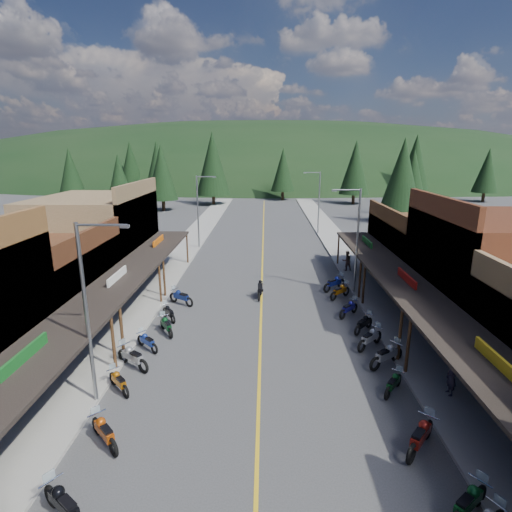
# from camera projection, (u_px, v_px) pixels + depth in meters

# --- Properties ---
(ground) EXTENTS (220.00, 220.00, 0.00)m
(ground) POSITION_uv_depth(u_px,v_px,m) (260.00, 341.00, 23.13)
(ground) COLOR #38383A
(ground) RESTS_ON ground
(centerline) EXTENTS (0.15, 90.00, 0.01)m
(centerline) POSITION_uv_depth(u_px,v_px,m) (263.00, 253.00, 42.44)
(centerline) COLOR gold
(centerline) RESTS_ON ground
(sidewalk_west) EXTENTS (3.40, 94.00, 0.15)m
(sidewalk_west) POSITION_uv_depth(u_px,v_px,m) (181.00, 252.00, 42.61)
(sidewalk_west) COLOR gray
(sidewalk_west) RESTS_ON ground
(sidewalk_east) EXTENTS (3.40, 94.00, 0.15)m
(sidewalk_east) POSITION_uv_depth(u_px,v_px,m) (345.00, 253.00, 42.23)
(sidewalk_east) COLOR gray
(sidewalk_east) RESTS_ON ground
(shop_west_2) EXTENTS (10.90, 9.00, 6.20)m
(shop_west_2) POSITION_uv_depth(u_px,v_px,m) (37.00, 288.00, 24.42)
(shop_west_2) COLOR #3F2111
(shop_west_2) RESTS_ON ground
(shop_west_3) EXTENTS (10.90, 10.20, 8.20)m
(shop_west_3) POSITION_uv_depth(u_px,v_px,m) (98.00, 238.00, 33.43)
(shop_west_3) COLOR brown
(shop_west_3) RESTS_ON ground
(shop_east_2) EXTENTS (10.90, 9.00, 8.20)m
(shop_east_2) POSITION_uv_depth(u_px,v_px,m) (494.00, 275.00, 23.55)
(shop_east_2) COLOR #562B19
(shop_east_2) RESTS_ON ground
(shop_east_3) EXTENTS (10.90, 10.20, 6.20)m
(shop_east_3) POSITION_uv_depth(u_px,v_px,m) (428.00, 251.00, 33.08)
(shop_east_3) COLOR #4C2D16
(shop_east_3) RESTS_ON ground
(streetlight_0) EXTENTS (2.16, 0.18, 8.00)m
(streetlight_0) POSITION_uv_depth(u_px,v_px,m) (89.00, 308.00, 16.33)
(streetlight_0) COLOR gray
(streetlight_0) RESTS_ON ground
(streetlight_1) EXTENTS (2.16, 0.18, 8.00)m
(streetlight_1) POSITION_uv_depth(u_px,v_px,m) (199.00, 209.00, 43.37)
(streetlight_1) COLOR gray
(streetlight_1) RESTS_ON ground
(streetlight_2) EXTENTS (2.16, 0.18, 8.00)m
(streetlight_2) POSITION_uv_depth(u_px,v_px,m) (356.00, 237.00, 29.54)
(streetlight_2) COLOR gray
(streetlight_2) RESTS_ON ground
(streetlight_3) EXTENTS (2.16, 0.18, 8.00)m
(streetlight_3) POSITION_uv_depth(u_px,v_px,m) (318.00, 200.00, 50.78)
(streetlight_3) COLOR gray
(streetlight_3) RESTS_ON ground
(ridge_hill) EXTENTS (310.00, 140.00, 60.00)m
(ridge_hill) POSITION_uv_depth(u_px,v_px,m) (265.00, 178.00, 153.47)
(ridge_hill) COLOR black
(ridge_hill) RESTS_ON ground
(pine_0) EXTENTS (5.04, 5.04, 11.00)m
(pine_0) POSITION_uv_depth(u_px,v_px,m) (70.00, 170.00, 82.20)
(pine_0) COLOR black
(pine_0) RESTS_ON ground
(pine_1) EXTENTS (5.88, 5.88, 12.50)m
(pine_1) POSITION_uv_depth(u_px,v_px,m) (157.00, 165.00, 89.37)
(pine_1) COLOR black
(pine_1) RESTS_ON ground
(pine_2) EXTENTS (6.72, 6.72, 14.00)m
(pine_2) POSITION_uv_depth(u_px,v_px,m) (213.00, 164.00, 77.28)
(pine_2) COLOR black
(pine_2) RESTS_ON ground
(pine_3) EXTENTS (5.04, 5.04, 11.00)m
(pine_3) POSITION_uv_depth(u_px,v_px,m) (283.00, 170.00, 85.08)
(pine_3) COLOR black
(pine_3) RESTS_ON ground
(pine_4) EXTENTS (5.88, 5.88, 12.50)m
(pine_4) POSITION_uv_depth(u_px,v_px,m) (355.00, 167.00, 78.78)
(pine_4) COLOR black
(pine_4) RESTS_ON ground
(pine_5) EXTENTS (6.72, 6.72, 14.00)m
(pine_5) POSITION_uv_depth(u_px,v_px,m) (415.00, 162.00, 89.82)
(pine_5) COLOR black
(pine_5) RESTS_ON ground
(pine_6) EXTENTS (5.04, 5.04, 11.00)m
(pine_6) POSITION_uv_depth(u_px,v_px,m) (487.00, 170.00, 82.22)
(pine_6) COLOR black
(pine_6) RESTS_ON ground
(pine_7) EXTENTS (5.88, 5.88, 12.50)m
(pine_7) POSITION_uv_depth(u_px,v_px,m) (131.00, 164.00, 95.34)
(pine_7) COLOR black
(pine_7) RESTS_ON ground
(pine_8) EXTENTS (4.48, 4.48, 10.00)m
(pine_8) POSITION_uv_depth(u_px,v_px,m) (119.00, 181.00, 60.69)
(pine_8) COLOR black
(pine_8) RESTS_ON ground
(pine_9) EXTENTS (4.93, 4.93, 10.80)m
(pine_9) POSITION_uv_depth(u_px,v_px,m) (412.00, 177.00, 64.39)
(pine_9) COLOR black
(pine_9) RESTS_ON ground
(pine_10) EXTENTS (5.38, 5.38, 11.60)m
(pine_10) POSITION_uv_depth(u_px,v_px,m) (162.00, 172.00, 70.05)
(pine_10) COLOR black
(pine_10) RESTS_ON ground
(pine_11) EXTENTS (5.82, 5.82, 12.40)m
(pine_11) POSITION_uv_depth(u_px,v_px,m) (402.00, 175.00, 57.51)
(pine_11) COLOR black
(pine_11) RESTS_ON ground
(bike_west_3) EXTENTS (2.28, 1.97, 1.30)m
(bike_west_3) POSITION_uv_depth(u_px,v_px,m) (64.00, 503.00, 11.74)
(bike_west_3) COLOR black
(bike_west_3) RESTS_ON ground
(bike_west_4) EXTENTS (2.01, 2.07, 1.24)m
(bike_west_4) POSITION_uv_depth(u_px,v_px,m) (104.00, 431.00, 14.83)
(bike_west_4) COLOR #B0440C
(bike_west_4) RESTS_ON ground
(bike_west_5) EXTENTS (1.78, 1.84, 1.10)m
(bike_west_5) POSITION_uv_depth(u_px,v_px,m) (119.00, 381.00, 18.15)
(bike_west_5) COLOR #9F560B
(bike_west_5) RESTS_ON ground
(bike_west_6) EXTENTS (2.33, 1.99, 1.33)m
(bike_west_6) POSITION_uv_depth(u_px,v_px,m) (132.00, 356.00, 20.08)
(bike_west_6) COLOR gray
(bike_west_6) RESTS_ON ground
(bike_west_7) EXTENTS (1.84, 1.75, 1.09)m
(bike_west_7) POSITION_uv_depth(u_px,v_px,m) (147.00, 341.00, 21.93)
(bike_west_7) COLOR navy
(bike_west_7) RESTS_ON ground
(bike_west_8) EXTENTS (1.65, 2.10, 1.17)m
(bike_west_8) POSITION_uv_depth(u_px,v_px,m) (166.00, 325.00, 23.84)
(bike_west_8) COLOR #0D451D
(bike_west_8) RESTS_ON ground
(bike_west_9) EXTENTS (1.62, 1.94, 1.09)m
(bike_west_9) POSITION_uv_depth(u_px,v_px,m) (169.00, 312.00, 25.78)
(bike_west_9) COLOR black
(bike_west_9) RESTS_ON ground
(bike_west_10) EXTENTS (2.24, 1.84, 1.26)m
(bike_west_10) POSITION_uv_depth(u_px,v_px,m) (181.00, 296.00, 28.31)
(bike_west_10) COLOR navy
(bike_west_10) RESTS_ON ground
(bike_east_3) EXTENTS (2.15, 1.91, 1.24)m
(bike_east_3) POSITION_uv_depth(u_px,v_px,m) (468.00, 502.00, 11.83)
(bike_east_3) COLOR #0D431B
(bike_east_3) RESTS_ON ground
(bike_east_4) EXTENTS (2.11, 2.31, 1.34)m
(bike_east_4) POSITION_uv_depth(u_px,v_px,m) (421.00, 435.00, 14.53)
(bike_east_4) COLOR maroon
(bike_east_4) RESTS_ON ground
(bike_east_5) EXTENTS (1.63, 1.85, 1.06)m
(bike_east_5) POSITION_uv_depth(u_px,v_px,m) (393.00, 382.00, 18.04)
(bike_east_5) COLOR #0C4018
(bike_east_5) RESTS_ON ground
(bike_east_6) EXTENTS (2.37, 1.99, 1.34)m
(bike_east_6) POSITION_uv_depth(u_px,v_px,m) (387.00, 354.00, 20.24)
(bike_east_6) COLOR #999A9E
(bike_east_6) RESTS_ON ground
(bike_east_7) EXTENTS (2.13, 2.09, 1.28)m
(bike_east_7) POSITION_uv_depth(u_px,v_px,m) (370.00, 337.00, 22.15)
(bike_east_7) COLOR #ABABB0
(bike_east_7) RESTS_ON ground
(bike_east_8) EXTENTS (1.85, 1.98, 1.16)m
(bike_east_8) POSITION_uv_depth(u_px,v_px,m) (364.00, 323.00, 24.11)
(bike_east_8) COLOR black
(bike_east_8) RESTS_ON ground
(bike_east_9) EXTENTS (1.93, 2.02, 1.20)m
(bike_east_9) POSITION_uv_depth(u_px,v_px,m) (349.00, 308.00, 26.37)
(bike_east_9) COLOR navy
(bike_east_9) RESTS_ON ground
(bike_east_10) EXTENTS (2.09, 2.02, 1.24)m
(bike_east_10) POSITION_uv_depth(u_px,v_px,m) (340.00, 290.00, 29.50)
(bike_east_10) COLOR #AD5F0C
(bike_east_10) RESTS_ON ground
(bike_east_11) EXTENTS (2.28, 2.09, 1.33)m
(bike_east_11) POSITION_uv_depth(u_px,v_px,m) (334.00, 282.00, 31.17)
(bike_east_11) COLOR navy
(bike_east_11) RESTS_ON ground
(rider_on_bike) EXTENTS (0.84, 1.98, 1.47)m
(rider_on_bike) POSITION_uv_depth(u_px,v_px,m) (260.00, 290.00, 29.62)
(rider_on_bike) COLOR black
(rider_on_bike) RESTS_ON ground
(pedestrian_east_a) EXTENTS (0.44, 0.63, 1.67)m
(pedestrian_east_a) POSITION_uv_depth(u_px,v_px,m) (452.00, 377.00, 17.61)
(pedestrian_east_a) COLOR #272132
(pedestrian_east_a) RESTS_ON sidewalk_east
(pedestrian_east_b) EXTENTS (0.98, 0.71, 1.81)m
(pedestrian_east_b) POSITION_uv_depth(u_px,v_px,m) (347.00, 261.00, 35.80)
(pedestrian_east_b) COLOR #4E3831
(pedestrian_east_b) RESTS_ON sidewalk_east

